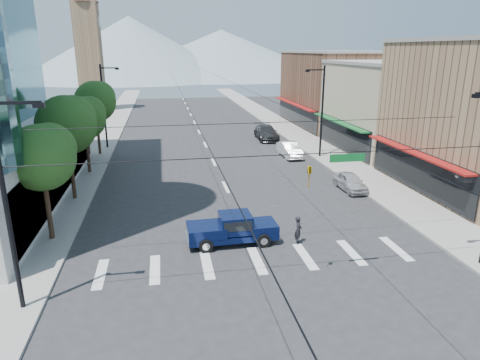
{
  "coord_description": "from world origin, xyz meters",
  "views": [
    {
      "loc": [
        -4.62,
        -17.94,
        10.47
      ],
      "look_at": [
        -0.28,
        6.05,
        3.0
      ],
      "focal_mm": 32.0,
      "sensor_mm": 36.0,
      "label": 1
    }
  ],
  "objects_px": {
    "parked_car_far": "(266,133)",
    "pedestrian": "(298,230)",
    "pickup_truck": "(232,228)",
    "parked_car_near": "(350,182)",
    "parked_car_mid": "(290,150)"
  },
  "relations": [
    {
      "from": "parked_car_near",
      "to": "parked_car_mid",
      "type": "xyz_separation_m",
      "value": [
        -1.54,
        11.18,
        0.07
      ]
    },
    {
      "from": "pedestrian",
      "to": "parked_car_mid",
      "type": "bearing_deg",
      "value": 6.1
    },
    {
      "from": "parked_car_mid",
      "to": "pedestrian",
      "type": "bearing_deg",
      "value": -106.93
    },
    {
      "from": "pedestrian",
      "to": "parked_car_near",
      "type": "height_order",
      "value": "pedestrian"
    },
    {
      "from": "pickup_truck",
      "to": "parked_car_near",
      "type": "bearing_deg",
      "value": 34.82
    },
    {
      "from": "pedestrian",
      "to": "parked_car_mid",
      "type": "xyz_separation_m",
      "value": [
        5.36,
        19.63,
        -0.07
      ]
    },
    {
      "from": "pedestrian",
      "to": "parked_car_mid",
      "type": "height_order",
      "value": "pedestrian"
    },
    {
      "from": "pickup_truck",
      "to": "parked_car_near",
      "type": "relative_size",
      "value": 1.32
    },
    {
      "from": "pedestrian",
      "to": "parked_car_far",
      "type": "xyz_separation_m",
      "value": [
        5.1,
        28.59,
        0.03
      ]
    },
    {
      "from": "pickup_truck",
      "to": "parked_car_far",
      "type": "height_order",
      "value": "pickup_truck"
    },
    {
      "from": "pickup_truck",
      "to": "pedestrian",
      "type": "bearing_deg",
      "value": -12.35
    },
    {
      "from": "pickup_truck",
      "to": "parked_car_near",
      "type": "distance_m",
      "value": 13.09
    },
    {
      "from": "parked_car_far",
      "to": "pedestrian",
      "type": "bearing_deg",
      "value": -97.96
    },
    {
      "from": "pickup_truck",
      "to": "parked_car_mid",
      "type": "relative_size",
      "value": 1.15
    },
    {
      "from": "pedestrian",
      "to": "parked_car_near",
      "type": "bearing_deg",
      "value": -17.88
    }
  ]
}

